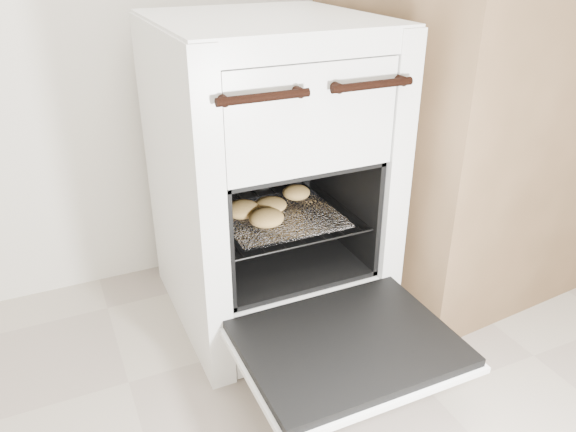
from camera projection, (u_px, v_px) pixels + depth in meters
name	position (u px, v px, depth m)	size (l,w,h in m)	color
stove	(268.00, 182.00, 1.52)	(0.54, 0.60, 0.82)	silver
oven_door	(348.00, 345.00, 1.25)	(0.48, 0.38, 0.03)	black
oven_rack	(277.00, 215.00, 1.51)	(0.39, 0.38, 0.01)	black
foil_sheet	(280.00, 216.00, 1.49)	(0.30, 0.27, 0.01)	white
baked_rolls	(266.00, 207.00, 1.49)	(0.29, 0.21, 0.04)	tan
counter	(499.00, 114.00, 1.78)	(1.00, 0.66, 1.00)	brown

